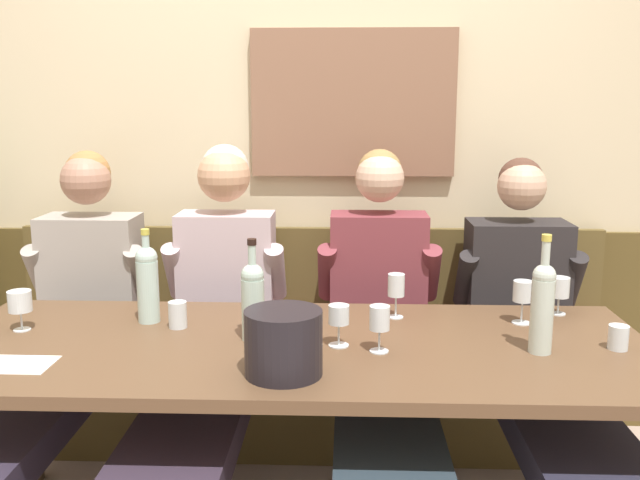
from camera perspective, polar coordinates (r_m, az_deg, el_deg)
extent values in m
cube|color=beige|center=(3.17, -0.77, 9.51)|extent=(6.80, 0.08, 2.80)
cube|color=brown|center=(3.10, 2.73, 11.09)|extent=(0.89, 0.04, 0.63)
cube|color=brown|center=(3.28, -0.78, -7.14)|extent=(6.80, 0.03, 0.92)
cube|color=brown|center=(3.16, -0.98, -12.59)|extent=(2.61, 0.42, 0.44)
cube|color=brown|center=(3.07, -1.00, -8.40)|extent=(2.56, 0.39, 0.05)
cube|color=brown|center=(3.18, -0.82, -2.99)|extent=(2.61, 0.04, 0.45)
cube|color=brown|center=(2.29, -2.04, -8.83)|extent=(2.31, 0.90, 0.04)
cylinder|color=brown|center=(3.05, -22.69, -11.88)|extent=(0.07, 0.07, 0.69)
cylinder|color=brown|center=(2.93, 20.86, -12.69)|extent=(0.07, 0.07, 0.69)
cube|color=#2E2638|center=(2.71, -22.36, -12.69)|extent=(0.34, 1.19, 0.11)
cube|color=#9D958C|center=(3.17, -18.06, -2.84)|extent=(0.41, 0.23, 0.53)
sphere|color=#A87963|center=(3.09, -18.59, 4.67)|extent=(0.21, 0.21, 0.21)
sphere|color=#A2713F|center=(3.11, -18.46, 5.20)|extent=(0.19, 0.19, 0.19)
cylinder|color=#9D958C|center=(3.21, -21.97, -2.49)|extent=(0.08, 0.20, 0.27)
cylinder|color=#9D958C|center=(3.06, -14.59, -2.67)|extent=(0.08, 0.20, 0.27)
cube|color=#342838|center=(2.54, -9.89, -13.68)|extent=(0.34, 1.19, 0.11)
cube|color=#C0AAB2|center=(3.02, -7.60, -2.92)|extent=(0.40, 0.21, 0.54)
sphere|color=tan|center=(2.93, -7.85, 5.23)|extent=(0.22, 0.22, 0.22)
sphere|color=beige|center=(2.96, -7.78, 5.81)|extent=(0.20, 0.20, 0.20)
cylinder|color=#C0AAB2|center=(3.02, -11.75, -2.52)|extent=(0.08, 0.20, 0.27)
cylinder|color=#C0AAB2|center=(2.94, -3.64, -2.64)|extent=(0.08, 0.20, 0.27)
cube|color=#283641|center=(2.49, 5.29, -14.06)|extent=(0.34, 1.20, 0.11)
cube|color=brown|center=(2.98, 4.76, -3.04)|extent=(0.40, 0.20, 0.55)
sphere|color=#D8AD92|center=(2.89, 4.91, 5.06)|extent=(0.20, 0.20, 0.20)
sphere|color=olive|center=(2.92, 4.89, 5.61)|extent=(0.19, 0.19, 0.19)
cylinder|color=brown|center=(2.93, 0.62, -2.66)|extent=(0.08, 0.20, 0.27)
cylinder|color=brown|center=(2.95, 8.96, -2.70)|extent=(0.08, 0.20, 0.27)
cube|color=#262638|center=(2.58, 18.67, -13.64)|extent=(0.35, 1.19, 0.11)
cube|color=#262324|center=(3.07, 15.70, -3.31)|extent=(0.41, 0.23, 0.52)
sphere|color=tan|center=(2.98, 16.15, 4.23)|extent=(0.20, 0.20, 0.20)
sphere|color=#513427|center=(3.00, 16.07, 4.76)|extent=(0.18, 0.18, 0.18)
cylinder|color=#262324|center=(2.97, 11.82, -3.14)|extent=(0.08, 0.20, 0.27)
cylinder|color=#262324|center=(3.08, 19.88, -3.09)|extent=(0.08, 0.20, 0.27)
cylinder|color=black|center=(2.00, -3.00, -8.37)|extent=(0.22, 0.22, 0.19)
cylinder|color=#BAC9BD|center=(2.27, 17.65, -5.95)|extent=(0.07, 0.07, 0.23)
sphere|color=#BAC9BD|center=(2.24, 17.85, -2.78)|extent=(0.07, 0.07, 0.07)
cylinder|color=#BAC9BD|center=(2.22, 17.94, -1.33)|extent=(0.03, 0.03, 0.10)
cylinder|color=gold|center=(2.21, 18.03, 0.18)|extent=(0.03, 0.03, 0.02)
cylinder|color=#B3CEC1|center=(2.29, -5.49, -5.67)|extent=(0.08, 0.08, 0.20)
sphere|color=#B3CEC1|center=(2.26, -5.54, -2.88)|extent=(0.08, 0.08, 0.08)
cylinder|color=#B3CEC1|center=(2.25, -5.57, -1.53)|extent=(0.03, 0.03, 0.09)
cylinder|color=black|center=(2.24, -5.59, -0.15)|extent=(0.03, 0.03, 0.02)
cylinder|color=#B0CDC4|center=(2.54, -13.87, -4.11)|extent=(0.08, 0.08, 0.22)
sphere|color=#B0CDC4|center=(2.51, -14.00, -1.39)|extent=(0.08, 0.08, 0.08)
cylinder|color=#B0CDC4|center=(2.50, -14.05, -0.38)|extent=(0.03, 0.03, 0.07)
cylinder|color=gold|center=(2.49, -14.10, 0.65)|extent=(0.03, 0.03, 0.02)
cylinder|color=silver|center=(2.72, 18.84, -5.71)|extent=(0.06, 0.06, 0.00)
cylinder|color=silver|center=(2.71, 18.88, -5.04)|extent=(0.01, 0.01, 0.06)
cylinder|color=silver|center=(2.69, 18.97, -3.66)|extent=(0.07, 0.07, 0.07)
cylinder|color=#F0D684|center=(2.70, 18.94, -4.11)|extent=(0.06, 0.06, 0.03)
cylinder|color=silver|center=(2.61, -23.14, -6.74)|extent=(0.06, 0.06, 0.00)
cylinder|color=silver|center=(2.60, -23.20, -6.03)|extent=(0.01, 0.01, 0.06)
cylinder|color=silver|center=(2.58, -23.31, -4.60)|extent=(0.08, 0.08, 0.07)
cylinder|color=silver|center=(2.55, 6.19, -6.27)|extent=(0.06, 0.06, 0.00)
cylinder|color=silver|center=(2.54, 6.21, -5.40)|extent=(0.01, 0.01, 0.08)
cylinder|color=silver|center=(2.52, 6.24, -3.68)|extent=(0.06, 0.06, 0.08)
cylinder|color=#F6DC8F|center=(2.53, 6.23, -4.23)|extent=(0.05, 0.05, 0.03)
cylinder|color=silver|center=(2.57, 16.10, -6.51)|extent=(0.07, 0.07, 0.00)
cylinder|color=silver|center=(2.56, 16.15, -5.65)|extent=(0.01, 0.01, 0.08)
cylinder|color=silver|center=(2.54, 16.24, -4.03)|extent=(0.07, 0.07, 0.07)
cylinder|color=#E8D27A|center=(2.55, 16.21, -4.58)|extent=(0.06, 0.06, 0.02)
cylinder|color=silver|center=(2.26, 1.53, -8.58)|extent=(0.07, 0.07, 0.00)
cylinder|color=silver|center=(2.24, 1.54, -7.69)|extent=(0.01, 0.01, 0.07)
cylinder|color=silver|center=(2.22, 1.55, -6.09)|extent=(0.07, 0.07, 0.06)
cylinder|color=#F3E478|center=(2.23, 1.55, -6.55)|extent=(0.06, 0.06, 0.02)
cylinder|color=silver|center=(2.21, 4.84, -9.02)|extent=(0.06, 0.06, 0.00)
cylinder|color=silver|center=(2.20, 4.86, -8.13)|extent=(0.01, 0.01, 0.07)
cylinder|color=silver|center=(2.18, 4.89, -6.34)|extent=(0.06, 0.06, 0.08)
cylinder|color=#EDCE7C|center=(2.19, 4.88, -6.96)|extent=(0.06, 0.06, 0.03)
cylinder|color=silver|center=(2.47, -11.54, -5.99)|extent=(0.06, 0.06, 0.09)
cylinder|color=silver|center=(2.41, 23.18, -7.32)|extent=(0.06, 0.06, 0.08)
cube|color=white|center=(2.29, -23.50, -9.30)|extent=(0.21, 0.15, 0.00)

